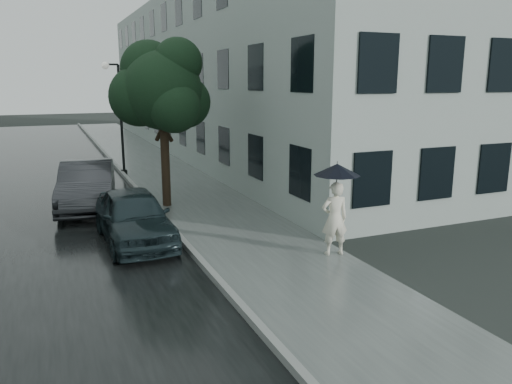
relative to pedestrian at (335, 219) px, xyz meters
name	(u,v)px	position (x,y,z in m)	size (l,w,h in m)	color
ground	(285,273)	(-1.63, -0.62, -0.91)	(120.00, 120.00, 0.00)	black
sidewalk	(170,177)	(-1.38, 11.38, -0.91)	(3.50, 60.00, 0.01)	slate
kerb_near	(127,179)	(-3.20, 11.38, -0.84)	(0.15, 60.00, 0.15)	slate
asphalt_road	(38,187)	(-6.70, 11.38, -0.91)	(6.85, 60.00, 0.00)	black
building_near	(224,75)	(3.84, 18.88, 3.59)	(7.02, 36.00, 9.00)	gray
pedestrian	(335,219)	(0.00, 0.00, 0.00)	(0.66, 0.43, 1.81)	beige
umbrella	(337,170)	(0.04, 0.03, 1.20)	(1.42, 1.42, 1.36)	black
street_tree	(162,89)	(-2.63, 6.56, 2.98)	(3.36, 3.05, 5.54)	#332619
lamp_post	(117,111)	(-3.23, 13.05, 1.94)	(0.85, 0.35, 4.97)	black
car_near	(134,216)	(-4.32, 2.86, -0.20)	(1.66, 4.13, 1.41)	black
car_far	(87,185)	(-5.13, 7.13, -0.13)	(1.64, 4.71, 1.55)	#26272B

